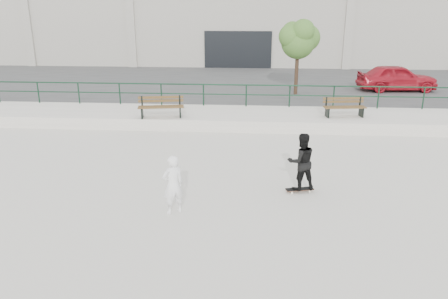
# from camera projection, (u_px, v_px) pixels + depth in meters

# --- Properties ---
(ground) EXTENTS (120.00, 120.00, 0.00)m
(ground) POSITION_uv_depth(u_px,v_px,m) (191.00, 225.00, 10.41)
(ground) COLOR beige
(ground) RESTS_ON ground
(ledge) EXTENTS (30.00, 3.00, 0.50)m
(ledge) POSITION_uv_depth(u_px,v_px,m) (223.00, 118.00, 19.32)
(ledge) COLOR silver
(ledge) RESTS_ON ground
(parking_strip) EXTENTS (60.00, 14.00, 0.50)m
(parking_strip) POSITION_uv_depth(u_px,v_px,m) (233.00, 85.00, 27.37)
(parking_strip) COLOR #3C3C3C
(parking_strip) RESTS_ON ground
(railing) EXTENTS (28.00, 0.06, 1.03)m
(railing) POSITION_uv_depth(u_px,v_px,m) (225.00, 90.00, 20.24)
(railing) COLOR #133420
(railing) RESTS_ON ledge
(commercial_building) EXTENTS (44.20, 16.33, 8.00)m
(commercial_building) POSITION_uv_depth(u_px,v_px,m) (242.00, 10.00, 39.26)
(commercial_building) COLOR #AFAC9D
(commercial_building) RESTS_ON ground
(bench_left) EXTENTS (1.97, 0.90, 0.87)m
(bench_left) POSITION_uv_depth(u_px,v_px,m) (161.00, 107.00, 18.31)
(bench_left) COLOR #50391B
(bench_left) RESTS_ON ledge
(bench_right) EXTENTS (1.80, 0.73, 0.81)m
(bench_right) POSITION_uv_depth(u_px,v_px,m) (344.00, 107.00, 18.40)
(bench_right) COLOR #50391B
(bench_right) RESTS_ON ledge
(tree) EXTENTS (2.17, 1.93, 3.86)m
(tree) POSITION_uv_depth(u_px,v_px,m) (299.00, 38.00, 22.33)
(tree) COLOR #3F2F1F
(tree) RESTS_ON parking_strip
(red_car) EXTENTS (4.32, 2.01, 1.43)m
(red_car) POSITION_uv_depth(u_px,v_px,m) (397.00, 78.00, 23.94)
(red_car) COLOR #AF1523
(red_car) RESTS_ON parking_strip
(skateboard) EXTENTS (0.81, 0.39, 0.09)m
(skateboard) POSITION_uv_depth(u_px,v_px,m) (300.00, 189.00, 12.25)
(skateboard) COLOR black
(skateboard) RESTS_ON ground
(standing_skater) EXTENTS (0.92, 0.79, 1.62)m
(standing_skater) POSITION_uv_depth(u_px,v_px,m) (301.00, 161.00, 11.99)
(standing_skater) COLOR black
(standing_skater) RESTS_ON skateboard
(seated_skater) EXTENTS (0.66, 0.61, 1.52)m
(seated_skater) POSITION_uv_depth(u_px,v_px,m) (173.00, 185.00, 10.80)
(seated_skater) COLOR white
(seated_skater) RESTS_ON ground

